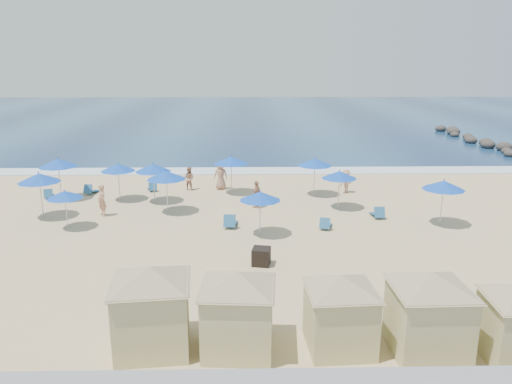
# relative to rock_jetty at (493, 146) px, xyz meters

# --- Properties ---
(ground) EXTENTS (160.00, 160.00, 0.00)m
(ground) POSITION_rel_rock_jetty_xyz_m (-24.01, -24.90, -0.36)
(ground) COLOR #D0B484
(ground) RESTS_ON ground
(ocean) EXTENTS (160.00, 80.00, 0.06)m
(ocean) POSITION_rel_rock_jetty_xyz_m (-24.01, 30.10, -0.33)
(ocean) COLOR navy
(ocean) RESTS_ON ground
(surf_line) EXTENTS (160.00, 2.50, 0.08)m
(surf_line) POSITION_rel_rock_jetty_xyz_m (-24.01, -9.40, -0.32)
(surf_line) COLOR white
(surf_line) RESTS_ON ground
(rock_jetty) EXTENTS (2.56, 26.66, 0.96)m
(rock_jetty) POSITION_rel_rock_jetty_xyz_m (0.00, 0.00, 0.00)
(rock_jetty) COLOR #2A2523
(rock_jetty) RESTS_ON ground
(trash_bin) EXTENTS (0.86, 0.86, 0.74)m
(trash_bin) POSITION_rel_rock_jetty_xyz_m (-23.47, -27.76, 0.01)
(trash_bin) COLOR black
(trash_bin) RESTS_ON ground
(cabana_0) EXTENTS (4.64, 4.64, 2.92)m
(cabana_0) POSITION_rel_rock_jetty_xyz_m (-26.92, -34.05, 1.31)
(cabana_0) COLOR #CAC18A
(cabana_0) RESTS_ON ground
(cabana_1) EXTENTS (4.42, 4.42, 2.78)m
(cabana_1) POSITION_rel_rock_jetty_xyz_m (-24.36, -34.17, 1.23)
(cabana_1) COLOR #CAC18A
(cabana_1) RESTS_ON ground
(cabana_2) EXTENTS (4.15, 4.15, 2.61)m
(cabana_2) POSITION_rel_rock_jetty_xyz_m (-21.30, -34.15, 1.13)
(cabana_2) COLOR #CAC18A
(cabana_2) RESTS_ON ground
(cabana_3) EXTENTS (4.52, 4.52, 2.83)m
(cabana_3) POSITION_rel_rock_jetty_xyz_m (-18.74, -34.44, 1.26)
(cabana_3) COLOR #CAC18A
(cabana_3) RESTS_ON ground
(umbrella_0) EXTENTS (2.36, 2.36, 2.69)m
(umbrella_0) POSITION_rel_rock_jetty_xyz_m (-35.71, -17.17, 1.97)
(umbrella_0) COLOR #A5A8AD
(umbrella_0) RESTS_ON ground
(umbrella_1) EXTENTS (2.29, 2.29, 2.61)m
(umbrella_1) POSITION_rel_rock_jetty_xyz_m (-35.37, -20.94, 1.90)
(umbrella_1) COLOR #A5A8AD
(umbrella_1) RESTS_ON ground
(umbrella_2) EXTENTS (2.12, 2.12, 2.41)m
(umbrella_2) POSITION_rel_rock_jetty_xyz_m (-31.97, -17.49, 1.73)
(umbrella_2) COLOR #A5A8AD
(umbrella_2) RESTS_ON ground
(umbrella_3) EXTENTS (1.84, 1.84, 2.10)m
(umbrella_3) POSITION_rel_rock_jetty_xyz_m (-33.37, -22.83, 1.46)
(umbrella_3) COLOR #A5A8AD
(umbrella_3) RESTS_ON ground
(umbrella_4) EXTENTS (2.18, 2.18, 2.49)m
(umbrella_4) POSITION_rel_rock_jetty_xyz_m (-29.73, -17.95, 1.79)
(umbrella_4) COLOR #A5A8AD
(umbrella_4) RESTS_ON ground
(umbrella_5) EXTENTS (2.23, 2.23, 2.53)m
(umbrella_5) POSITION_rel_rock_jetty_xyz_m (-28.59, -20.14, 1.84)
(umbrella_5) COLOR #A5A8AD
(umbrella_5) RESTS_ON ground
(umbrella_6) EXTENTS (2.05, 2.05, 2.33)m
(umbrella_6) POSITION_rel_rock_jetty_xyz_m (-23.41, -24.05, 1.66)
(umbrella_6) COLOR #A5A8AD
(umbrella_6) RESTS_ON ground
(umbrella_7) EXTENTS (2.24, 2.24, 2.55)m
(umbrella_7) POSITION_rel_rock_jetty_xyz_m (-25.06, -15.97, 1.85)
(umbrella_7) COLOR #A5A8AD
(umbrella_7) RESTS_ON ground
(umbrella_8) EXTENTS (2.21, 2.21, 2.52)m
(umbrella_8) POSITION_rel_rock_jetty_xyz_m (-19.73, -16.54, 1.82)
(umbrella_8) COLOR #A5A8AD
(umbrella_8) RESTS_ON ground
(umbrella_9) EXTENTS (2.06, 2.06, 2.34)m
(umbrella_9) POSITION_rel_rock_jetty_xyz_m (-18.69, -19.51, 1.67)
(umbrella_9) COLOR #A5A8AD
(umbrella_9) RESTS_ON ground
(umbrella_10) EXTENTS (2.21, 2.21, 2.51)m
(umbrella_10) POSITION_rel_rock_jetty_xyz_m (-13.82, -22.66, 1.81)
(umbrella_10) COLOR #A5A8AD
(umbrella_10) RESTS_ON ground
(beach_chair_0) EXTENTS (0.83, 1.28, 0.65)m
(beach_chair_0) POSITION_rel_rock_jetty_xyz_m (-36.62, -16.86, -0.14)
(beach_chair_0) COLOR #255D8B
(beach_chair_0) RESTS_ON ground
(beach_chair_1) EXTENTS (0.89, 1.38, 0.70)m
(beach_chair_1) POSITION_rel_rock_jetty_xyz_m (-34.25, -15.88, -0.12)
(beach_chair_1) COLOR #255D8B
(beach_chair_1) RESTS_ON ground
(beach_chair_2) EXTENTS (0.86, 1.29, 0.65)m
(beach_chair_2) POSITION_rel_rock_jetty_xyz_m (-30.37, -15.22, -0.14)
(beach_chair_2) COLOR #255D8B
(beach_chair_2) RESTS_ON ground
(beach_chair_3) EXTENTS (0.74, 1.44, 0.77)m
(beach_chair_3) POSITION_rel_rock_jetty_xyz_m (-24.93, -22.74, -0.10)
(beach_chair_3) COLOR #255D8B
(beach_chair_3) RESTS_ON ground
(beach_chair_4) EXTENTS (0.86, 1.30, 0.66)m
(beach_chair_4) POSITION_rel_rock_jetty_xyz_m (-19.99, -23.10, -0.13)
(beach_chair_4) COLOR #255D8B
(beach_chair_4) RESTS_ON ground
(beach_chair_5) EXTENTS (0.59, 1.29, 0.71)m
(beach_chair_5) POSITION_rel_rock_jetty_xyz_m (-16.81, -21.33, -0.12)
(beach_chair_5) COLOR #255D8B
(beach_chair_5) RESTS_ON ground
(beachgoer_0) EXTENTS (0.75, 0.78, 1.80)m
(beachgoer_0) POSITION_rel_rock_jetty_xyz_m (-32.14, -20.71, 0.54)
(beachgoer_0) COLOR tan
(beachgoer_0) RESTS_ON ground
(beachgoer_1) EXTENTS (0.93, 0.84, 1.57)m
(beachgoer_1) POSITION_rel_rock_jetty_xyz_m (-27.94, -14.95, 0.42)
(beachgoer_1) COLOR tan
(beachgoer_1) RESTS_ON ground
(beachgoer_2) EXTENTS (0.75, 1.03, 1.62)m
(beachgoer_2) POSITION_rel_rock_jetty_xyz_m (-23.48, -19.24, 0.45)
(beachgoer_2) COLOR tan
(beachgoer_2) RESTS_ON ground
(beachgoer_3) EXTENTS (1.16, 1.07, 1.56)m
(beachgoer_3) POSITION_rel_rock_jetty_xyz_m (-17.57, -15.97, 0.42)
(beachgoer_3) COLOR tan
(beachgoer_3) RESTS_ON ground
(beachgoer_4) EXTENTS (1.02, 0.77, 1.89)m
(beachgoer_4) POSITION_rel_rock_jetty_xyz_m (-25.82, -14.85, 0.58)
(beachgoer_4) COLOR tan
(beachgoer_4) RESTS_ON ground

